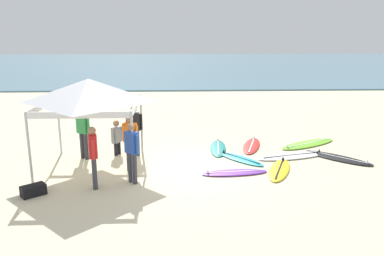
% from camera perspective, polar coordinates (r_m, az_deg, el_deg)
% --- Properties ---
extents(ground_plane, '(80.00, 80.00, 0.00)m').
position_cam_1_polar(ground_plane, '(12.21, -1.13, -5.86)').
color(ground_plane, beige).
extents(sea, '(80.00, 36.00, 0.10)m').
position_cam_1_polar(sea, '(44.61, -1.84, 9.02)').
color(sea, '#568499').
rests_on(sea, ground).
extents(canopy_tent, '(2.90, 2.90, 2.75)m').
position_cam_1_polar(canopy_tent, '(12.13, -14.65, 5.20)').
color(canopy_tent, '#B7B7BC').
rests_on(canopy_tent, ground).
extents(surfboard_lime, '(2.56, 1.87, 0.19)m').
position_cam_1_polar(surfboard_lime, '(15.21, 16.37, -2.21)').
color(surfboard_lime, '#7AD12D').
rests_on(surfboard_lime, ground).
extents(surfboard_black, '(2.06, 2.05, 0.19)m').
position_cam_1_polar(surfboard_black, '(13.93, 20.35, -4.05)').
color(surfboard_black, black).
rests_on(surfboard_black, ground).
extents(surfboard_cyan, '(1.58, 1.73, 0.19)m').
position_cam_1_polar(surfboard_cyan, '(13.07, 6.99, -4.43)').
color(surfboard_cyan, '#23B2CC').
rests_on(surfboard_cyan, ground).
extents(surfboard_yellow, '(1.28, 2.14, 0.19)m').
position_cam_1_polar(surfboard_yellow, '(12.31, 12.52, -5.87)').
color(surfboard_yellow, yellow).
rests_on(surfboard_yellow, ground).
extents(surfboard_white, '(2.61, 1.31, 0.19)m').
position_cam_1_polar(surfboard_white, '(13.68, 14.30, -3.91)').
color(surfboard_white, white).
rests_on(surfboard_white, ground).
extents(surfboard_red, '(1.13, 2.14, 0.19)m').
position_cam_1_polar(surfboard_red, '(14.54, 8.60, -2.52)').
color(surfboard_red, red).
rests_on(surfboard_red, ground).
extents(surfboard_purple, '(2.03, 0.74, 0.19)m').
position_cam_1_polar(surfboard_purple, '(11.86, 6.13, -6.40)').
color(surfboard_purple, purple).
rests_on(surfboard_purple, ground).
extents(surfboard_teal, '(0.72, 2.06, 0.19)m').
position_cam_1_polar(surfboard_teal, '(14.14, 3.79, -2.88)').
color(surfboard_teal, '#19847F').
rests_on(surfboard_teal, ground).
extents(person_red, '(0.30, 0.54, 1.71)m').
position_cam_1_polar(person_red, '(10.78, -14.06, -3.54)').
color(person_red, '#383842').
rests_on(person_red, ground).
extents(person_blue, '(0.43, 0.41, 1.71)m').
position_cam_1_polar(person_blue, '(10.93, -8.68, -3.01)').
color(person_blue, '#383842').
rests_on(person_blue, ground).
extents(person_green, '(0.49, 0.37, 1.71)m').
position_cam_1_polar(person_green, '(13.28, -15.45, -0.26)').
color(person_green, '#2D2D33').
rests_on(person_green, ground).
extents(person_black, '(0.54, 0.28, 1.71)m').
position_cam_1_polar(person_black, '(13.26, -8.32, 0.10)').
color(person_black, '#383842').
rests_on(person_black, ground).
extents(person_orange, '(0.50, 0.36, 1.71)m').
position_cam_1_polar(person_orange, '(11.90, -8.87, -1.58)').
color(person_orange, '#2D2D33').
rests_on(person_orange, ground).
extents(person_grey, '(0.34, 0.51, 1.20)m').
position_cam_1_polar(person_grey, '(13.55, -10.80, -1.15)').
color(person_grey, black).
rests_on(person_grey, ground).
extents(gear_bag_near_tent, '(0.67, 0.63, 0.28)m').
position_cam_1_polar(gear_bag_near_tent, '(11.09, -21.92, -8.34)').
color(gear_bag_near_tent, black).
rests_on(gear_bag_near_tent, ground).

